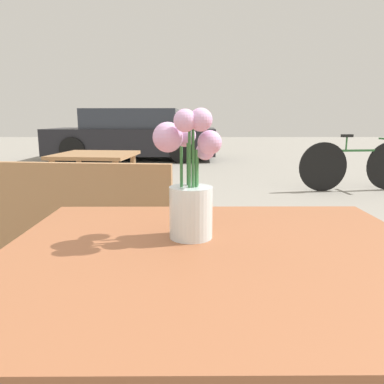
# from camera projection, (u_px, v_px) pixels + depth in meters

# --- Properties ---
(table_front) EXTENTS (0.95, 0.81, 0.75)m
(table_front) POSITION_uv_depth(u_px,v_px,m) (218.00, 295.00, 0.83)
(table_front) COLOR brown
(table_front) RESTS_ON ground_plane
(flower_vase) EXTENTS (0.16, 0.15, 0.30)m
(flower_vase) POSITION_uv_depth(u_px,v_px,m) (191.00, 187.00, 0.87)
(flower_vase) COLOR silver
(flower_vase) RESTS_ON table_front
(bench_near) EXTENTS (1.62, 0.53, 0.85)m
(bench_near) POSITION_uv_depth(u_px,v_px,m) (11.00, 241.00, 1.77)
(bench_near) COLOR #9E7047
(bench_near) RESTS_ON ground_plane
(table_back) EXTENTS (0.72, 0.73, 0.73)m
(table_back) POSITION_uv_depth(u_px,v_px,m) (97.00, 169.00, 3.34)
(table_back) COLOR #9E7047
(table_back) RESTS_ON ground_plane
(bicycle) EXTENTS (1.71, 0.44, 0.81)m
(bicycle) POSITION_uv_depth(u_px,v_px,m) (358.00, 165.00, 5.37)
(bicycle) COLOR black
(bicycle) RESTS_ON ground_plane
(parked_car) EXTENTS (4.16, 1.83, 1.25)m
(parked_car) POSITION_uv_depth(u_px,v_px,m) (134.00, 135.00, 9.43)
(parked_car) COLOR black
(parked_car) RESTS_ON ground_plane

